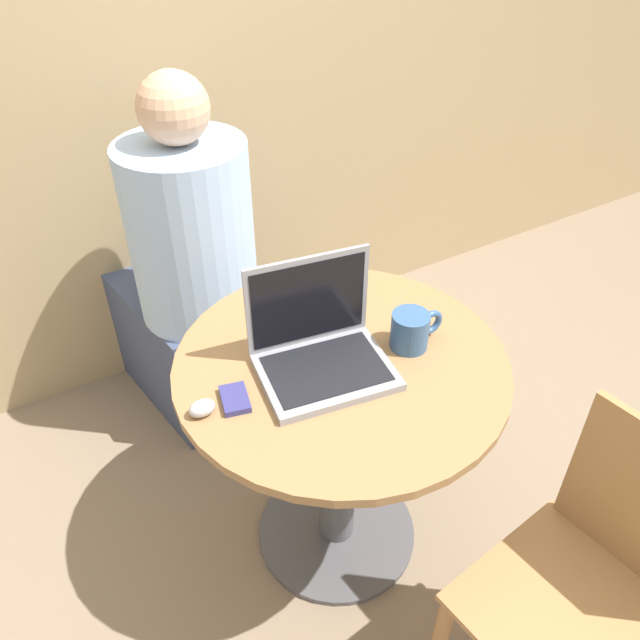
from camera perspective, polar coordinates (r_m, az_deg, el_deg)
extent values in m
plane|color=#7F6B56|center=(2.06, 1.51, -18.78)|extent=(12.00, 12.00, 0.00)
cube|color=tan|center=(2.18, -14.84, 25.57)|extent=(7.00, 0.05, 2.60)
cylinder|color=#4C4C51|center=(2.06, 1.51, -18.63)|extent=(0.48, 0.48, 0.02)
cylinder|color=#4C4C51|center=(1.78, 1.70, -12.42)|extent=(0.10, 0.10, 0.67)
cylinder|color=olive|center=(1.52, 1.94, -3.98)|extent=(0.82, 0.82, 0.02)
cube|color=gray|center=(1.47, 0.55, -4.78)|extent=(0.34, 0.28, 0.02)
cube|color=black|center=(1.46, 0.55, -4.44)|extent=(0.29, 0.22, 0.00)
cube|color=gray|center=(1.47, -1.11, 1.81)|extent=(0.30, 0.06, 0.24)
cube|color=black|center=(1.46, -1.03, 1.68)|extent=(0.28, 0.05, 0.21)
cube|color=navy|center=(1.42, -7.76, -7.21)|extent=(0.08, 0.10, 0.02)
ellipsoid|color=#B2B2B7|center=(1.39, -10.72, -7.93)|extent=(0.06, 0.04, 0.04)
cylinder|color=#335684|center=(1.54, 8.21, -0.97)|extent=(0.09, 0.09, 0.09)
torus|color=#335684|center=(1.57, 10.06, -0.23)|extent=(0.07, 0.02, 0.07)
cylinder|color=#9E7042|center=(1.84, 18.93, -20.31)|extent=(0.04, 0.04, 0.43)
cube|color=#9E7042|center=(1.53, 22.08, -23.69)|extent=(0.44, 0.44, 0.02)
cube|color=#3D4766|center=(2.38, -11.73, -1.89)|extent=(0.44, 0.59, 0.47)
cylinder|color=#9EBCE5|center=(1.98, -11.68, 7.77)|extent=(0.39, 0.39, 0.57)
sphere|color=tan|center=(1.83, -13.27, 18.34)|extent=(0.20, 0.20, 0.20)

